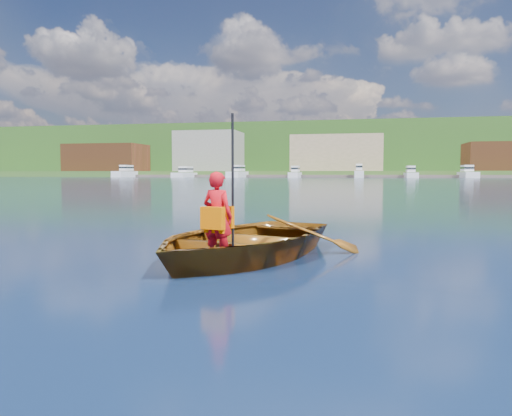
{
  "coord_description": "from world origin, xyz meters",
  "views": [
    {
      "loc": [
        2.7,
        -6.72,
        1.3
      ],
      "look_at": [
        1.16,
        0.67,
        0.77
      ],
      "focal_mm": 35.0,
      "sensor_mm": 36.0,
      "label": 1
    }
  ],
  "objects": [
    {
      "name": "dock",
      "position": [
        0.79,
        148.0,
        0.4
      ],
      "size": [
        160.04,
        6.59,
        0.8
      ],
      "color": "brown",
      "rests_on": "ground"
    },
    {
      "name": "child_paddler",
      "position": [
        0.82,
        -0.24,
        0.71
      ],
      "size": [
        0.51,
        0.42,
        2.0
      ],
      "color": "red",
      "rests_on": "ground"
    },
    {
      "name": "shoreline",
      "position": [
        0.0,
        236.61,
        10.32
      ],
      "size": [
        400.0,
        140.0,
        22.0
      ],
      "color": "#375627",
      "rests_on": "ground"
    },
    {
      "name": "hillside_trees",
      "position": [
        21.73,
        237.5,
        17.73
      ],
      "size": [
        305.36,
        70.26,
        21.91
      ],
      "color": "#382314",
      "rests_on": "ground"
    },
    {
      "name": "rowboat",
      "position": [
        0.94,
        0.67,
        0.27
      ],
      "size": [
        4.0,
        4.77,
        0.85
      ],
      "color": "maroon",
      "rests_on": "ground"
    },
    {
      "name": "ground",
      "position": [
        0.0,
        0.0,
        0.0
      ],
      "size": [
        600.0,
        600.0,
        0.0
      ],
      "color": "#0C1A3D",
      "rests_on": "ground"
    },
    {
      "name": "marina_yachts",
      "position": [
        -3.86,
        143.35,
        1.33
      ],
      "size": [
        144.2,
        13.95,
        4.29
      ],
      "color": "silver",
      "rests_on": "ground"
    },
    {
      "name": "waterfront_buildings",
      "position": [
        -7.74,
        165.0,
        7.74
      ],
      "size": [
        202.0,
        16.0,
        14.0
      ],
      "color": "brown",
      "rests_on": "ground"
    }
  ]
}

